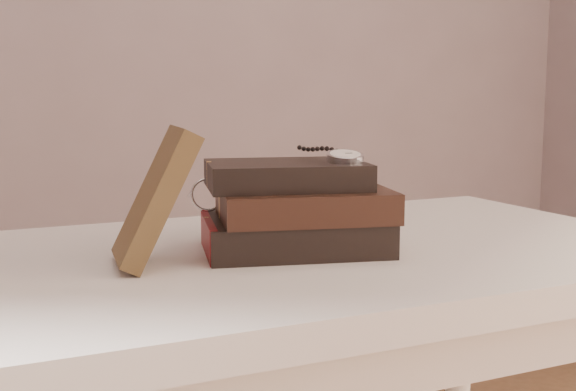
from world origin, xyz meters
name	(u,v)px	position (x,y,z in m)	size (l,w,h in m)	color
table	(315,311)	(0.00, 0.35, 0.66)	(1.00, 0.60, 0.75)	silver
book_stack	(296,210)	(-0.04, 0.33, 0.81)	(0.27, 0.22, 0.12)	black
journal	(156,197)	(-0.23, 0.33, 0.83)	(0.03, 0.11, 0.18)	#3B2A16
pocket_watch	(343,156)	(0.02, 0.31, 0.88)	(0.06, 0.15, 0.02)	silver
eyeglasses	(225,194)	(-0.10, 0.43, 0.82)	(0.12, 0.14, 0.05)	silver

